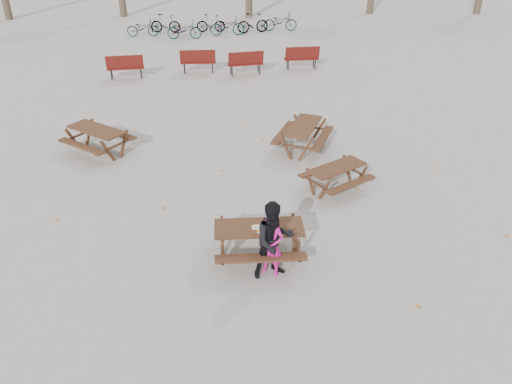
{
  "coord_description": "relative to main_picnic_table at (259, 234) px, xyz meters",
  "views": [
    {
      "loc": [
        -0.57,
        -8.28,
        6.46
      ],
      "look_at": [
        0.0,
        1.0,
        1.0
      ],
      "focal_mm": 35.0,
      "sensor_mm": 36.0,
      "label": 1
    }
  ],
  "objects": [
    {
      "name": "bicycle_row",
      "position": [
        -1.15,
        20.23,
        -0.1
      ],
      "size": [
        9.41,
        2.27,
        1.07
      ],
      "color": "black",
      "rests_on": "ground"
    },
    {
      "name": "adult",
      "position": [
        0.25,
        -0.55,
        0.24
      ],
      "size": [
        0.94,
        0.82,
        1.65
      ],
      "primitive_type": "imported",
      "rotation": [
        0.0,
        0.0,
        0.27
      ],
      "color": "black",
      "rests_on": "ground"
    },
    {
      "name": "food_tray",
      "position": [
        -0.06,
        -0.05,
        0.21
      ],
      "size": [
        0.18,
        0.11,
        0.03
      ],
      "primitive_type": "cube",
      "color": "white",
      "rests_on": "main_picnic_table"
    },
    {
      "name": "picnic_table_east",
      "position": [
        2.15,
        2.71,
        -0.26
      ],
      "size": [
        1.96,
        1.86,
        0.66
      ],
      "primitive_type": null,
      "rotation": [
        0.0,
        0.0,
        0.56
      ],
      "color": "#371D14",
      "rests_on": "ground"
    },
    {
      "name": "ground",
      "position": [
        0.0,
        0.0,
        -0.59
      ],
      "size": [
        80.0,
        80.0,
        0.0
      ],
      "primitive_type": "plane",
      "color": "gray",
      "rests_on": "ground"
    },
    {
      "name": "soda_bottle",
      "position": [
        -0.02,
        -0.21,
        0.26
      ],
      "size": [
        0.07,
        0.07,
        0.17
      ],
      "color": "silver",
      "rests_on": "main_picnic_table"
    },
    {
      "name": "park_bench_row",
      "position": [
        -0.86,
        12.88,
        -0.07
      ],
      "size": [
        9.05,
        1.56,
        1.03
      ],
      "color": "maroon",
      "rests_on": "ground"
    },
    {
      "name": "picnic_table_north",
      "position": [
        -4.36,
        5.28,
        -0.2
      ],
      "size": [
        2.28,
        2.22,
        0.77
      ],
      "primitive_type": null,
      "rotation": [
        0.0,
        0.0,
        -0.65
      ],
      "color": "#371D14",
      "rests_on": "ground"
    },
    {
      "name": "picnic_table_far",
      "position": [
        1.64,
        5.16,
        -0.2
      ],
      "size": [
        2.05,
        2.23,
        0.78
      ],
      "primitive_type": null,
      "rotation": [
        0.0,
        0.0,
        1.16
      ],
      "color": "#371D14",
      "rests_on": "ground"
    },
    {
      "name": "child",
      "position": [
        0.2,
        -0.51,
        0.1
      ],
      "size": [
        0.59,
        0.5,
        1.37
      ],
      "primitive_type": "imported",
      "rotation": [
        0.0,
        0.0,
        -0.42
      ],
      "color": "#D41A88",
      "rests_on": "ground"
    },
    {
      "name": "bread_roll",
      "position": [
        -0.06,
        -0.05,
        0.25
      ],
      "size": [
        0.14,
        0.06,
        0.05
      ],
      "primitive_type": "ellipsoid",
      "color": "tan",
      "rests_on": "food_tray"
    },
    {
      "name": "fallen_leaves",
      "position": [
        0.5,
        2.5,
        -0.58
      ],
      "size": [
        11.0,
        11.0,
        0.01
      ],
      "primitive_type": null,
      "color": "#B3652B",
      "rests_on": "ground"
    },
    {
      "name": "main_picnic_table",
      "position": [
        0.0,
        0.0,
        0.0
      ],
      "size": [
        1.8,
        1.45,
        0.78
      ],
      "color": "#371D14",
      "rests_on": "ground"
    }
  ]
}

